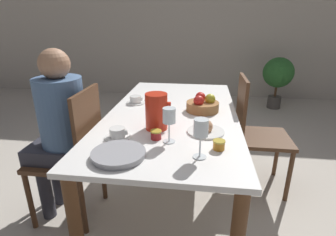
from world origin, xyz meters
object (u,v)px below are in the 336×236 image
object	(u,v)px
wine_glass_juice	(201,130)
fruit_bowl	(203,105)
person_seated	(59,123)
jam_jar_red	(156,134)
teacup_across	(136,100)
serving_tray	(119,154)
chair_person_side	(74,152)
red_pitcher	(156,111)
wine_glass_water	(169,117)
jam_jar_amber	(219,144)
potted_plant	(278,75)
chair_opposite	(254,131)
teacup_near_person	(118,134)
bread_plate	(206,129)

from	to	relation	value
wine_glass_juice	fruit_bowl	world-z (taller)	wine_glass_juice
person_seated	jam_jar_red	xyz separation A→B (m)	(0.69, -0.19, 0.04)
teacup_across	serving_tray	size ratio (longest dim) A/B	0.57
chair_person_side	wine_glass_juice	world-z (taller)	chair_person_side
red_pitcher	teacup_across	world-z (taller)	red_pitcher
wine_glass_water	serving_tray	distance (m)	0.33
chair_person_side	jam_jar_amber	bearing A→B (deg)	-105.12
teacup_across	jam_jar_red	xyz separation A→B (m)	(0.28, -0.64, 0.00)
person_seated	jam_jar_amber	distance (m)	1.07
wine_glass_juice	jam_jar_red	size ratio (longest dim) A/B	3.13
red_pitcher	fruit_bowl	xyz separation A→B (m)	(0.28, 0.37, -0.06)
jam_jar_amber	teacup_across	bearing A→B (deg)	130.85
serving_tray	jam_jar_red	xyz separation A→B (m)	(0.15, 0.23, 0.01)
jam_jar_amber	wine_glass_water	bearing A→B (deg)	168.29
wine_glass_water	potted_plant	bearing A→B (deg)	65.63
chair_opposite	red_pitcher	world-z (taller)	red_pitcher
person_seated	wine_glass_water	size ratio (longest dim) A/B	6.11
potted_plant	chair_opposite	bearing A→B (deg)	-108.23
chair_person_side	teacup_near_person	xyz separation A→B (m)	(0.38, -0.19, 0.25)
wine_glass_juice	jam_jar_amber	world-z (taller)	wine_glass_juice
wine_glass_water	bread_plate	distance (m)	0.28
wine_glass_juice	chair_person_side	bearing A→B (deg)	157.48
chair_person_side	person_seated	world-z (taller)	person_seated
wine_glass_juice	jam_jar_amber	bearing A→B (deg)	44.98
person_seated	wine_glass_juice	distance (m)	1.02
chair_opposite	wine_glass_water	bearing A→B (deg)	-39.70
chair_person_side	teacup_across	distance (m)	0.62
red_pitcher	teacup_near_person	xyz separation A→B (m)	(-0.20, -0.16, -0.09)
chair_opposite	fruit_bowl	distance (m)	0.54
bread_plate	fruit_bowl	bearing A→B (deg)	93.39
serving_tray	chair_opposite	bearing A→B (deg)	48.25
red_pitcher	bread_plate	bearing A→B (deg)	-4.16
bread_plate	chair_opposite	bearing A→B (deg)	54.87
person_seated	jam_jar_amber	bearing A→B (deg)	-104.66
chair_opposite	teacup_near_person	size ratio (longest dim) A/B	6.25
person_seated	serving_tray	bearing A→B (deg)	-127.32
chair_opposite	bread_plate	distance (m)	0.74
jam_jar_red	chair_person_side	bearing A→B (deg)	164.01
person_seated	red_pitcher	world-z (taller)	person_seated
jam_jar_amber	red_pitcher	bearing A→B (deg)	147.81
jam_jar_amber	serving_tray	bearing A→B (deg)	-163.53
teacup_near_person	person_seated	bearing A→B (deg)	156.88
teacup_near_person	jam_jar_red	bearing A→B (deg)	3.67
chair_opposite	bread_plate	size ratio (longest dim) A/B	4.27
chair_opposite	jam_jar_red	xyz separation A→B (m)	(-0.68, -0.70, 0.25)
teacup_across	bread_plate	distance (m)	0.75
serving_tray	bread_plate	bearing A→B (deg)	39.80
chair_opposite	jam_jar_amber	bearing A→B (deg)	-23.39
bread_plate	chair_person_side	bearing A→B (deg)	176.95
wine_glass_water	serving_tray	world-z (taller)	wine_glass_water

